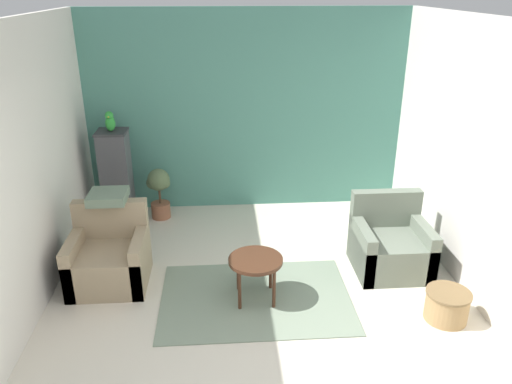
% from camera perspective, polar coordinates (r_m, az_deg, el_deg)
% --- Properties ---
extents(wall_back_accent, '(4.53, 0.06, 2.80)m').
position_cam_1_polar(wall_back_accent, '(7.07, -1.11, 9.08)').
color(wall_back_accent, '#4C897A').
rests_on(wall_back_accent, ground_plane).
extents(wall_left, '(0.06, 3.70, 2.80)m').
position_cam_1_polar(wall_left, '(5.58, -23.63, 3.33)').
color(wall_left, silver).
rests_on(wall_left, ground_plane).
extents(wall_right, '(0.06, 3.70, 2.80)m').
position_cam_1_polar(wall_right, '(5.86, 22.46, 4.40)').
color(wall_right, silver).
rests_on(wall_right, ground_plane).
extents(area_rug, '(1.99, 1.39, 0.01)m').
position_cam_1_polar(area_rug, '(5.38, -0.05, -12.01)').
color(area_rug, gray).
rests_on(area_rug, ground_plane).
extents(coffee_table, '(0.56, 0.56, 0.48)m').
position_cam_1_polar(coffee_table, '(5.15, -0.05, -8.17)').
color(coffee_table, '#472819').
rests_on(coffee_table, ground_plane).
extents(armchair_left, '(0.81, 0.77, 0.86)m').
position_cam_1_polar(armchair_left, '(5.74, -16.40, -7.38)').
color(armchair_left, '#9E896B').
rests_on(armchair_left, ground_plane).
extents(armchair_right, '(0.81, 0.77, 0.86)m').
position_cam_1_polar(armchair_right, '(5.95, 15.07, -6.04)').
color(armchair_right, slate).
rests_on(armchair_right, ground_plane).
extents(birdcage, '(0.47, 0.47, 1.30)m').
position_cam_1_polar(birdcage, '(7.00, -15.63, 1.51)').
color(birdcage, '#353539').
rests_on(birdcage, ground_plane).
extents(parrot, '(0.12, 0.22, 0.27)m').
position_cam_1_polar(parrot, '(6.77, -16.33, 7.72)').
color(parrot, green).
rests_on(parrot, birdcage).
extents(potted_plant, '(0.34, 0.31, 0.72)m').
position_cam_1_polar(potted_plant, '(7.05, -11.02, 0.35)').
color(potted_plant, brown).
rests_on(potted_plant, ground_plane).
extents(wicker_basket, '(0.43, 0.43, 0.31)m').
position_cam_1_polar(wicker_basket, '(5.35, 20.99, -11.92)').
color(wicker_basket, '#A37F51').
rests_on(wicker_basket, ground_plane).
extents(throw_pillow, '(0.41, 0.41, 0.10)m').
position_cam_1_polar(throw_pillow, '(5.71, -16.56, -0.51)').
color(throw_pillow, slate).
rests_on(throw_pillow, armchair_left).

